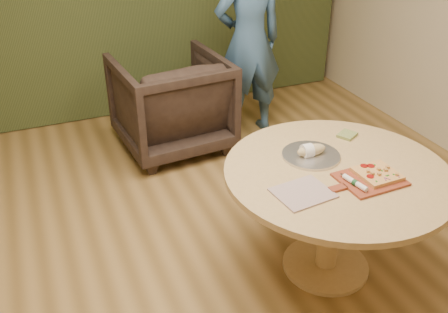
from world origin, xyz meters
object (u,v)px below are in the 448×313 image
person_standing (249,41)px  pedestal_table (335,190)px  pizza_paddle (369,180)px  flatbread_pizza (377,174)px  serving_tray (311,155)px  armchair (171,99)px  cutlery_roll (355,183)px  bread_roll (310,150)px

person_standing → pedestal_table: bearing=80.3°
pizza_paddle → flatbread_pizza: bearing=8.5°
flatbread_pizza → serving_tray: size_ratio=0.64×
pizza_paddle → flatbread_pizza: 0.07m
pizza_paddle → armchair: 2.23m
flatbread_pizza → person_standing: 2.18m
serving_tray → flatbread_pizza: bearing=-58.4°
pedestal_table → person_standing: 2.07m
pizza_paddle → cutlery_roll: size_ratio=2.26×
pedestal_table → armchair: armchair is taller
bread_roll → armchair: bearing=100.8°
serving_tray → pedestal_table: bearing=-71.8°
person_standing → flatbread_pizza: bearing=85.0°
pedestal_table → cutlery_roll: bearing=-96.6°
pizza_paddle → bread_roll: bearing=112.2°
bread_roll → serving_tray: bearing=0.0°
pedestal_table → flatbread_pizza: (0.15, -0.16, 0.17)m
pedestal_table → bread_roll: size_ratio=6.94×
flatbread_pizza → cutlery_roll: (-0.18, -0.04, 0.00)m
pedestal_table → bread_roll: bearing=110.5°
pizza_paddle → person_standing: person_standing is taller
cutlery_roll → bread_roll: (-0.05, 0.39, 0.01)m
serving_tray → person_standing: size_ratio=0.19×
cutlery_roll → person_standing: person_standing is taller
pizza_paddle → serving_tray: serving_tray is taller
armchair → person_standing: person_standing is taller
bread_roll → cutlery_roll: bearing=-82.5°
flatbread_pizza → cutlery_roll: flatbread_pizza is taller
flatbread_pizza → serving_tray: (-0.22, 0.36, -0.02)m
pizza_paddle → armchair: (-0.51, 2.16, -0.28)m
cutlery_roll → armchair: 2.24m
serving_tray → bread_roll: bearing=180.0°
armchair → person_standing: size_ratio=0.53×
pedestal_table → pizza_paddle: 0.24m
pedestal_table → person_standing: size_ratio=0.73×
cutlery_roll → armchair: (-0.39, 2.18, -0.30)m
pedestal_table → person_standing: (0.36, 2.01, 0.30)m
flatbread_pizza → armchair: size_ratio=0.24×
pedestal_table → serving_tray: 0.25m
cutlery_roll → person_standing: (0.38, 2.21, 0.13)m
serving_tray → bread_roll: (-0.01, 0.00, 0.04)m
pizza_paddle → serving_tray: 0.40m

